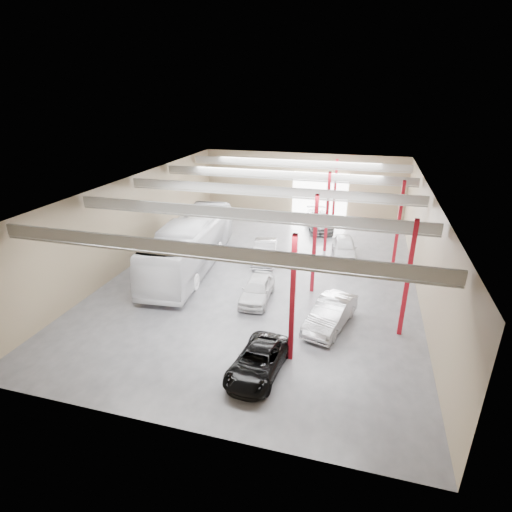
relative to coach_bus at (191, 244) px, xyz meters
The scene contains 8 objects.
depot_shell 6.96m from the coach_bus, ahead, with size 22.12×32.12×7.06m.
coach_bus is the anchor object (origin of this frame).
black_sedan 14.11m from the coach_bus, 52.54° to the right, with size 2.22×4.82×1.34m, color black.
car_row_a 7.58m from the coach_bus, 30.22° to the right, with size 1.85×4.60×1.57m, color silver.
car_row_b 6.12m from the coach_bus, 28.12° to the left, with size 1.76×5.05×1.66m, color #B5B4B9.
car_row_c 15.17m from the coach_bus, 55.43° to the left, with size 2.36×5.81×1.69m, color slate.
car_right_near 13.02m from the coach_bus, 26.72° to the right, with size 1.77×5.08×1.67m, color #AAABAF.
car_right_far 12.91m from the coach_bus, 25.72° to the left, with size 1.95×4.85×1.65m, color silver.
Camera 1 is at (6.73, -27.37, 13.16)m, focal length 28.00 mm.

